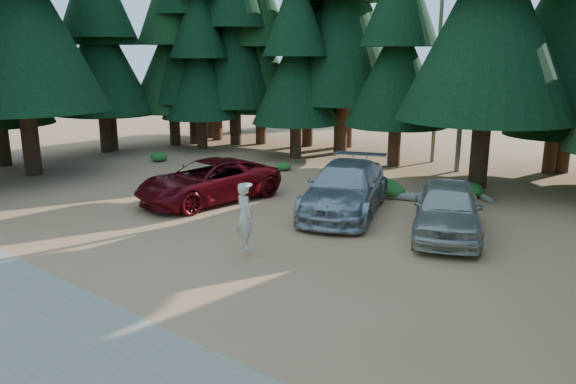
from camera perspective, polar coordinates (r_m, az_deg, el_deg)
name	(u,v)px	position (r m, az deg, el deg)	size (l,w,h in m)	color
ground	(236,244)	(17.14, -5.32, -5.31)	(160.00, 160.00, 0.00)	#A27644
gravel_strip	(24,322)	(13.68, -25.22, -11.82)	(26.00, 3.50, 0.01)	gray
forest_belt_north	(445,167)	(29.36, 15.70, 2.41)	(36.00, 7.00, 22.00)	black
forest_belt_west	(79,162)	(31.56, -20.48, 2.83)	(6.00, 22.00, 22.00)	black
snag_front	(466,44)	(28.03, 17.63, 14.12)	(0.24, 0.24, 12.00)	#676352
snag_back	(438,65)	(30.21, 15.01, 12.34)	(0.20, 0.20, 10.00)	#676352
red_pickup	(208,181)	(21.94, -8.10, 1.12)	(2.67, 5.78, 1.61)	#61080E
silver_minivan_center	(345,188)	(20.31, 5.86, 0.38)	(2.49, 6.13, 1.78)	#9FA2A7
silver_minivan_right	(447,208)	(18.40, 15.89, -1.62)	(2.04, 5.06, 1.72)	#B0AC9D
frisbee_player	(245,216)	(15.87, -4.39, -2.42)	(0.82, 0.68, 1.93)	beige
log_left	(367,193)	(22.79, 7.99, -0.10)	(0.28, 0.28, 3.97)	#676352
log_mid	(473,192)	(24.08, 18.24, 0.03)	(0.24, 0.24, 2.91)	#676352
log_right	(417,197)	(22.53, 12.99, -0.46)	(0.31, 0.31, 4.86)	#676352
shrub_far_left	(237,173)	(26.05, -5.16, 1.97)	(0.85, 0.85, 0.47)	#205A1B
shrub_left	(284,166)	(27.54, -0.42, 2.63)	(0.73, 0.73, 0.40)	#205A1B
shrub_center_left	(387,187)	(23.21, 10.00, 0.50)	(1.12, 1.12, 0.62)	#205A1B
shrub_center_right	(381,182)	(24.47, 9.40, 1.03)	(0.82, 0.82, 0.45)	#205A1B
shrub_right	(393,191)	(22.76, 10.59, 0.13)	(1.01, 1.01, 0.56)	#205A1B
shrub_far_right	(469,190)	(23.57, 17.93, 0.23)	(1.11, 1.11, 0.61)	#205A1B
shrub_edge_west	(159,157)	(30.62, -12.97, 3.51)	(0.88, 0.88, 0.49)	#205A1B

